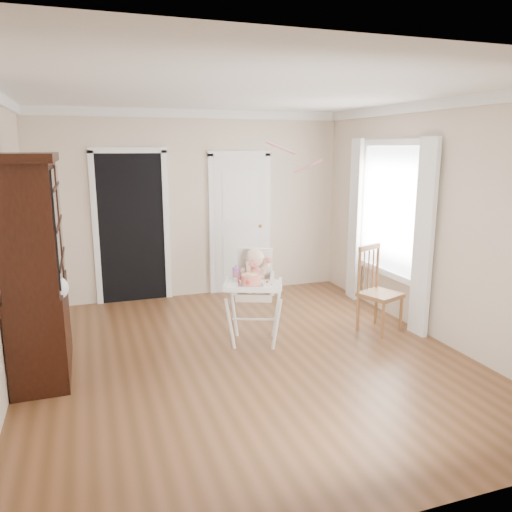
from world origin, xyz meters
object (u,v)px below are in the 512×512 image
object	(u,v)px
cake	(251,280)
sippy_cup	(236,274)
china_cabinet	(36,267)
high_chair	(254,286)
dining_chair	(378,292)

from	to	relation	value
cake	sippy_cup	distance (m)	0.26
cake	sippy_cup	xyz separation A→B (m)	(-0.09, 0.24, 0.02)
sippy_cup	china_cabinet	world-z (taller)	china_cabinet
sippy_cup	high_chair	bearing A→B (deg)	6.24
china_cabinet	sippy_cup	bearing A→B (deg)	0.65
sippy_cup	china_cabinet	xyz separation A→B (m)	(-1.99, -0.02, 0.23)
high_chair	cake	size ratio (longest dim) A/B	4.03
china_cabinet	dining_chair	world-z (taller)	china_cabinet
high_chair	cake	distance (m)	0.33
cake	high_chair	bearing A→B (deg)	64.31
sippy_cup	dining_chair	world-z (taller)	dining_chair
high_chair	china_cabinet	xyz separation A→B (m)	(-2.21, -0.05, 0.40)
high_chair	dining_chair	bearing A→B (deg)	17.56
high_chair	dining_chair	distance (m)	1.55
high_chair	china_cabinet	world-z (taller)	china_cabinet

